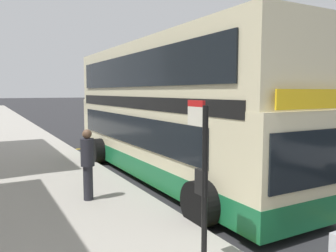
{
  "coord_description": "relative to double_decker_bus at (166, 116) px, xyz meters",
  "views": [
    {
      "loc": [
        -7.77,
        -4.54,
        2.85
      ],
      "look_at": [
        -2.05,
        5.88,
        1.64
      ],
      "focal_mm": 36.18,
      "sensor_mm": 36.0,
      "label": 1
    }
  ],
  "objects": [
    {
      "name": "pedestrian_waiting_near_sign",
      "position": [
        -3.08,
        -1.59,
        -0.95
      ],
      "size": [
        0.34,
        0.34,
        1.79
      ],
      "color": "#26262D",
      "rests_on": "pavement_near"
    },
    {
      "name": "ground_plane",
      "position": [
        2.46,
        26.72,
        -2.07
      ],
      "size": [
        260.0,
        260.0,
        0.0
      ],
      "primitive_type": "plane",
      "color": "#28282B"
    },
    {
      "name": "bus_stop_sign",
      "position": [
        -2.38,
        -5.57,
        -0.39
      ],
      "size": [
        0.09,
        0.51,
        2.58
      ],
      "color": "black",
      "rests_on": "pavement_near"
    },
    {
      "name": "double_decker_bus",
      "position": [
        0.0,
        0.0,
        0.0
      ],
      "size": [
        3.19,
        11.42,
        4.4
      ],
      "color": "beige",
      "rests_on": "ground"
    },
    {
      "name": "bus_bay_markings",
      "position": [
        -0.0,
        -0.18,
        -2.06
      ],
      "size": [
        3.08,
        14.33,
        0.01
      ],
      "color": "gold",
      "rests_on": "ground"
    }
  ]
}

